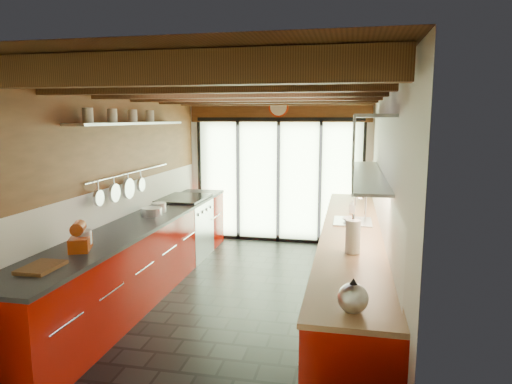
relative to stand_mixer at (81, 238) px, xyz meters
The scene contains 18 objects.
ground 2.11m from the stand_mixer, 46.34° to the left, with size 5.50×5.50×0.00m, color black.
room_shell 1.94m from the stand_mixer, 46.34° to the left, with size 5.50×5.50×5.50m.
ceiling_beams 2.57m from the stand_mixer, 53.39° to the left, with size 3.14×5.06×4.90m.
glass_door 4.27m from the stand_mixer, 72.49° to the left, with size 2.95×0.10×2.90m.
left_counter 1.45m from the stand_mixer, 90.22° to the left, with size 0.68×5.00×0.92m.
range_stove 2.84m from the stand_mixer, 90.10° to the left, with size 0.66×0.90×0.97m.
right_counter 2.93m from the stand_mixer, 27.64° to the left, with size 0.68×5.00×0.92m.
sink_assembly 3.09m from the stand_mixer, 34.09° to the left, with size 0.45×0.52×0.43m.
upper_cabinets_right 3.26m from the stand_mixer, 31.13° to the left, with size 0.34×3.00×3.00m.
left_wall_fixtures 1.71m from the stand_mixer, 97.56° to the left, with size 0.28×2.60×0.96m.
stand_mixer is the anchor object (origin of this frame).
pot_large 1.82m from the stand_mixer, 90.00° to the left, with size 0.20×0.20×0.13m, color silver.
pot_small 1.59m from the stand_mixer, 90.00° to the left, with size 0.27×0.27×0.10m, color silver.
cutting_board 0.59m from the stand_mixer, 90.00° to the right, with size 0.26×0.37×0.03m, color brown.
kettle 2.70m from the stand_mixer, 19.88° to the right, with size 0.22×0.26×0.24m.
paper_towel 2.57m from the stand_mixer, ahead, with size 0.16×0.16×0.37m.
soap_bottle 3.44m from the stand_mixer, 42.32° to the left, with size 0.08×0.08×0.17m, color silver.
bowl 3.07m from the stand_mixer, 34.14° to the left, with size 0.22×0.22×0.05m, color silver.
Camera 1 is at (1.22, -5.12, 2.16)m, focal length 32.00 mm.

